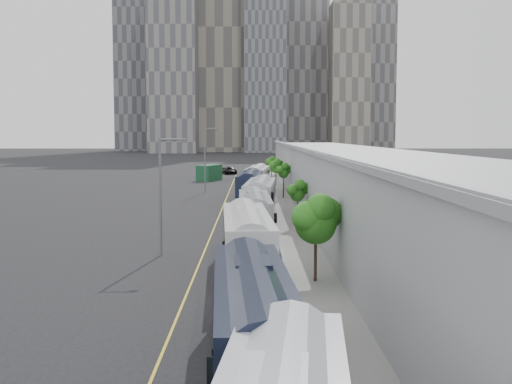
{
  "coord_description": "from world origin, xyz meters",
  "views": [
    {
      "loc": [
        2.01,
        -3.36,
        8.44
      ],
      "look_at": [
        2.33,
        57.59,
        3.0
      ],
      "focal_mm": 45.0,
      "sensor_mm": 36.0,
      "label": 1
    }
  ],
  "objects_px": {
    "bus_4": "(260,201)",
    "bus_6": "(257,181)",
    "bus_1": "(253,332)",
    "bus_2": "(247,247)",
    "suv": "(229,170)",
    "shipping_container": "(209,173)",
    "bus_5": "(250,189)",
    "street_lamp_near": "(163,188)",
    "bus_3": "(255,218)",
    "street_lamp_far": "(206,156)"
  },
  "relations": [
    {
      "from": "bus_4",
      "to": "bus_6",
      "type": "xyz_separation_m",
      "value": [
        -0.1,
        27.7,
        0.0
      ]
    },
    {
      "from": "bus_1",
      "to": "bus_2",
      "type": "height_order",
      "value": "bus_2"
    },
    {
      "from": "bus_1",
      "to": "bus_6",
      "type": "bearing_deg",
      "value": 86.34
    },
    {
      "from": "suv",
      "to": "bus_6",
      "type": "bearing_deg",
      "value": -99.55
    },
    {
      "from": "bus_6",
      "to": "shipping_container",
      "type": "height_order",
      "value": "bus_6"
    },
    {
      "from": "bus_1",
      "to": "bus_5",
      "type": "relative_size",
      "value": 0.96
    },
    {
      "from": "bus_1",
      "to": "bus_5",
      "type": "distance_m",
      "value": 57.31
    },
    {
      "from": "bus_4",
      "to": "suv",
      "type": "distance_m",
      "value": 73.09
    },
    {
      "from": "bus_1",
      "to": "street_lamp_near",
      "type": "relative_size",
      "value": 1.62
    },
    {
      "from": "bus_6",
      "to": "shipping_container",
      "type": "relative_size",
      "value": 2.25
    },
    {
      "from": "bus_1",
      "to": "bus_5",
      "type": "xyz_separation_m",
      "value": [
        -0.34,
        57.31,
        0.08
      ]
    },
    {
      "from": "bus_3",
      "to": "street_lamp_near",
      "type": "distance_m",
      "value": 10.99
    },
    {
      "from": "street_lamp_far",
      "to": "suv",
      "type": "xyz_separation_m",
      "value": [
        1.62,
        44.85,
        -4.63
      ]
    },
    {
      "from": "bus_1",
      "to": "bus_4",
      "type": "xyz_separation_m",
      "value": [
        0.79,
        43.72,
        0.06
      ]
    },
    {
      "from": "street_lamp_near",
      "to": "street_lamp_far",
      "type": "bearing_deg",
      "value": 90.65
    },
    {
      "from": "bus_1",
      "to": "bus_6",
      "type": "relative_size",
      "value": 0.96
    },
    {
      "from": "bus_2",
      "to": "bus_4",
      "type": "bearing_deg",
      "value": 84.66
    },
    {
      "from": "bus_4",
      "to": "shipping_container",
      "type": "xyz_separation_m",
      "value": [
        -8.82,
        52.97,
        -0.23
      ]
    },
    {
      "from": "bus_1",
      "to": "shipping_container",
      "type": "height_order",
      "value": "bus_1"
    },
    {
      "from": "bus_3",
      "to": "street_lamp_near",
      "type": "xyz_separation_m",
      "value": [
        -6.38,
        -8.35,
        3.22
      ]
    },
    {
      "from": "bus_2",
      "to": "shipping_container",
      "type": "bearing_deg",
      "value": 92.56
    },
    {
      "from": "bus_1",
      "to": "bus_6",
      "type": "distance_m",
      "value": 71.43
    },
    {
      "from": "bus_4",
      "to": "bus_5",
      "type": "xyz_separation_m",
      "value": [
        -1.12,
        13.58,
        0.02
      ]
    },
    {
      "from": "bus_2",
      "to": "street_lamp_near",
      "type": "relative_size",
      "value": 1.67
    },
    {
      "from": "bus_1",
      "to": "suv",
      "type": "distance_m",
      "value": 116.68
    },
    {
      "from": "street_lamp_near",
      "to": "bus_6",
      "type": "bearing_deg",
      "value": 81.92
    },
    {
      "from": "bus_6",
      "to": "suv",
      "type": "bearing_deg",
      "value": 102.69
    },
    {
      "from": "bus_1",
      "to": "street_lamp_far",
      "type": "height_order",
      "value": "street_lamp_far"
    },
    {
      "from": "bus_6",
      "to": "suv",
      "type": "xyz_separation_m",
      "value": [
        -5.85,
        45.14,
        -0.9
      ]
    },
    {
      "from": "bus_2",
      "to": "bus_6",
      "type": "xyz_separation_m",
      "value": [
        1.05,
        54.83,
        0.01
      ]
    },
    {
      "from": "street_lamp_near",
      "to": "shipping_container",
      "type": "bearing_deg",
      "value": 91.4
    },
    {
      "from": "bus_4",
      "to": "shipping_container",
      "type": "height_order",
      "value": "bus_4"
    },
    {
      "from": "bus_6",
      "to": "street_lamp_near",
      "type": "relative_size",
      "value": 1.69
    },
    {
      "from": "bus_5",
      "to": "shipping_container",
      "type": "bearing_deg",
      "value": 103.44
    },
    {
      "from": "bus_4",
      "to": "bus_5",
      "type": "height_order",
      "value": "bus_5"
    },
    {
      "from": "street_lamp_near",
      "to": "bus_4",
      "type": "bearing_deg",
      "value": 71.52
    },
    {
      "from": "suv",
      "to": "bus_4",
      "type": "bearing_deg",
      "value": -102.26
    },
    {
      "from": "bus_1",
      "to": "suv",
      "type": "bearing_deg",
      "value": 89.42
    },
    {
      "from": "bus_4",
      "to": "suv",
      "type": "xyz_separation_m",
      "value": [
        -5.95,
        72.84,
        -0.9
      ]
    },
    {
      "from": "bus_5",
      "to": "street_lamp_far",
      "type": "xyz_separation_m",
      "value": [
        -6.44,
        14.41,
        3.72
      ]
    },
    {
      "from": "suv",
      "to": "street_lamp_near",
      "type": "bearing_deg",
      "value": -107.57
    },
    {
      "from": "bus_4",
      "to": "street_lamp_near",
      "type": "xyz_separation_m",
      "value": [
        -7.01,
        -20.99,
        3.1
      ]
    },
    {
      "from": "bus_3",
      "to": "street_lamp_near",
      "type": "relative_size",
      "value": 1.55
    },
    {
      "from": "bus_5",
      "to": "street_lamp_near",
      "type": "relative_size",
      "value": 1.69
    },
    {
      "from": "shipping_container",
      "to": "bus_2",
      "type": "bearing_deg",
      "value": -63.46
    },
    {
      "from": "bus_1",
      "to": "street_lamp_near",
      "type": "bearing_deg",
      "value": 102.2
    },
    {
      "from": "street_lamp_near",
      "to": "shipping_container",
      "type": "xyz_separation_m",
      "value": [
        -1.81,
        73.95,
        -3.33
      ]
    },
    {
      "from": "bus_2",
      "to": "bus_5",
      "type": "height_order",
      "value": "bus_5"
    },
    {
      "from": "street_lamp_far",
      "to": "shipping_container",
      "type": "distance_m",
      "value": 25.32
    },
    {
      "from": "bus_4",
      "to": "street_lamp_far",
      "type": "xyz_separation_m",
      "value": [
        -7.57,
        27.99,
        3.74
      ]
    }
  ]
}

